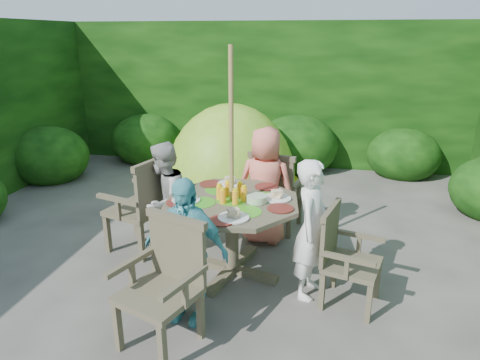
% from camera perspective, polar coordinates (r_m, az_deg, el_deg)
% --- Properties ---
extents(ground, '(60.00, 60.00, 0.00)m').
position_cam_1_polar(ground, '(4.73, -3.22, -10.00)').
color(ground, '#43413C').
rests_on(ground, ground).
extents(hedge_enclosure, '(9.00, 9.00, 2.50)m').
position_cam_1_polar(hedge_enclosure, '(5.54, 0.02, 8.14)').
color(hedge_enclosure, black).
rests_on(hedge_enclosure, ground).
extents(patio_table, '(1.66, 1.66, 0.94)m').
position_cam_1_polar(patio_table, '(4.13, -1.04, -4.28)').
color(patio_table, '#413A2A').
rests_on(patio_table, ground).
extents(parasol_pole, '(0.05, 0.05, 2.20)m').
position_cam_1_polar(parasol_pole, '(3.98, -1.14, 1.58)').
color(parasol_pole, olive).
rests_on(parasol_pole, ground).
extents(garden_chair_right, '(0.57, 0.61, 0.85)m').
position_cam_1_polar(garden_chair_right, '(3.88, 13.72, -9.82)').
color(garden_chair_right, '#413A2A').
rests_on(garden_chair_right, ground).
extents(garden_chair_left, '(0.69, 0.73, 1.02)m').
position_cam_1_polar(garden_chair_left, '(4.74, -12.82, -3.11)').
color(garden_chair_left, '#413A2A').
rests_on(garden_chair_left, ground).
extents(garden_chair_back, '(0.68, 0.63, 0.96)m').
position_cam_1_polar(garden_chair_back, '(5.10, 4.71, -1.45)').
color(garden_chair_back, '#413A2A').
rests_on(garden_chair_back, ground).
extents(garden_chair_front, '(0.71, 0.67, 0.95)m').
position_cam_1_polar(garden_chair_front, '(3.38, -9.94, -13.12)').
color(garden_chair_front, '#413A2A').
rests_on(garden_chair_front, ground).
extents(child_right, '(0.39, 0.52, 1.29)m').
position_cam_1_polar(child_right, '(3.86, 9.53, -6.55)').
color(child_right, white).
rests_on(child_right, ground).
extents(child_left, '(0.53, 0.65, 1.25)m').
position_cam_1_polar(child_left, '(4.54, -10.06, -2.79)').
color(child_left, '#A7A7A2').
rests_on(child_left, ground).
extents(child_back, '(0.71, 0.51, 1.34)m').
position_cam_1_polar(child_back, '(4.80, 3.38, -0.79)').
color(child_back, '#ED7662').
rests_on(child_back, ground).
extents(child_front, '(0.76, 0.39, 1.25)m').
position_cam_1_polar(child_front, '(3.53, -7.27, -9.32)').
color(child_front, '#50B0BA').
rests_on(child_front, ground).
extents(dome_tent, '(2.29, 2.29, 2.55)m').
position_cam_1_polar(dome_tent, '(6.93, -1.27, -0.34)').
color(dome_tent, '#78B122').
rests_on(dome_tent, ground).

